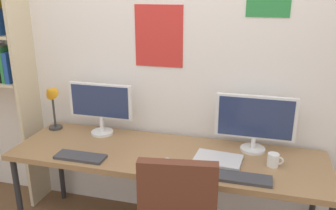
{
  "coord_description": "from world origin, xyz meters",
  "views": [
    {
      "loc": [
        0.6,
        -1.59,
        1.87
      ],
      "look_at": [
        0.0,
        0.65,
        1.09
      ],
      "focal_mm": 37.29,
      "sensor_mm": 36.0,
      "label": 1
    }
  ],
  "objects_px": {
    "coffee_mug": "(273,160)",
    "keyboard_right": "(243,178)",
    "desk": "(166,159)",
    "monitor_right": "(255,121)",
    "desk_lamp": "(51,99)",
    "keyboard_left": "(80,157)",
    "laptop_closed": "(218,160)",
    "computer_mouse": "(166,161)",
    "monitor_left": "(101,105)"
  },
  "relations": [
    {
      "from": "desk_lamp",
      "to": "computer_mouse",
      "type": "bearing_deg",
      "value": -17.37
    },
    {
      "from": "keyboard_right",
      "to": "keyboard_left",
      "type": "bearing_deg",
      "value": 180.0
    },
    {
      "from": "desk",
      "to": "laptop_closed",
      "type": "xyz_separation_m",
      "value": [
        0.38,
        -0.03,
        0.06
      ]
    },
    {
      "from": "monitor_right",
      "to": "laptop_closed",
      "type": "distance_m",
      "value": 0.39
    },
    {
      "from": "monitor_left",
      "to": "laptop_closed",
      "type": "height_order",
      "value": "monitor_left"
    },
    {
      "from": "keyboard_left",
      "to": "computer_mouse",
      "type": "distance_m",
      "value": 0.61
    },
    {
      "from": "desk_lamp",
      "to": "keyboard_left",
      "type": "bearing_deg",
      "value": -41.44
    },
    {
      "from": "desk",
      "to": "coffee_mug",
      "type": "bearing_deg",
      "value": -0.07
    },
    {
      "from": "monitor_left",
      "to": "keyboard_right",
      "type": "height_order",
      "value": "monitor_left"
    },
    {
      "from": "monitor_right",
      "to": "desk_lamp",
      "type": "bearing_deg",
      "value": -178.94
    },
    {
      "from": "monitor_right",
      "to": "keyboard_left",
      "type": "bearing_deg",
      "value": -159.13
    },
    {
      "from": "monitor_right",
      "to": "keyboard_left",
      "type": "relative_size",
      "value": 1.58
    },
    {
      "from": "laptop_closed",
      "to": "monitor_left",
      "type": "bearing_deg",
      "value": 170.86
    },
    {
      "from": "monitor_right",
      "to": "keyboard_left",
      "type": "height_order",
      "value": "monitor_right"
    },
    {
      "from": "desk",
      "to": "keyboard_left",
      "type": "xyz_separation_m",
      "value": [
        -0.56,
        -0.23,
        0.06
      ]
    },
    {
      "from": "monitor_right",
      "to": "keyboard_right",
      "type": "bearing_deg",
      "value": -95.17
    },
    {
      "from": "monitor_left",
      "to": "desk_lamp",
      "type": "height_order",
      "value": "monitor_left"
    },
    {
      "from": "desk_lamp",
      "to": "computer_mouse",
      "type": "relative_size",
      "value": 4.24
    },
    {
      "from": "monitor_left",
      "to": "desk_lamp",
      "type": "bearing_deg",
      "value": -175.99
    },
    {
      "from": "monitor_left",
      "to": "desk_lamp",
      "type": "relative_size",
      "value": 1.28
    },
    {
      "from": "keyboard_right",
      "to": "computer_mouse",
      "type": "relative_size",
      "value": 3.63
    },
    {
      "from": "desk",
      "to": "monitor_right",
      "type": "height_order",
      "value": "monitor_right"
    },
    {
      "from": "desk",
      "to": "keyboard_right",
      "type": "relative_size",
      "value": 6.47
    },
    {
      "from": "monitor_right",
      "to": "monitor_left",
      "type": "bearing_deg",
      "value": -180.0
    },
    {
      "from": "monitor_left",
      "to": "keyboard_right",
      "type": "distance_m",
      "value": 1.26
    },
    {
      "from": "computer_mouse",
      "to": "monitor_left",
      "type": "bearing_deg",
      "value": 150.41
    },
    {
      "from": "keyboard_left",
      "to": "laptop_closed",
      "type": "distance_m",
      "value": 0.96
    },
    {
      "from": "desk_lamp",
      "to": "computer_mouse",
      "type": "xyz_separation_m",
      "value": [
        1.07,
        -0.33,
        -0.25
      ]
    },
    {
      "from": "desk",
      "to": "laptop_closed",
      "type": "distance_m",
      "value": 0.38
    },
    {
      "from": "desk",
      "to": "keyboard_left",
      "type": "relative_size",
      "value": 6.34
    },
    {
      "from": "desk",
      "to": "keyboard_left",
      "type": "height_order",
      "value": "keyboard_left"
    },
    {
      "from": "monitor_right",
      "to": "computer_mouse",
      "type": "height_order",
      "value": "monitor_right"
    },
    {
      "from": "keyboard_right",
      "to": "laptop_closed",
      "type": "distance_m",
      "value": 0.27
    },
    {
      "from": "keyboard_left",
      "to": "computer_mouse",
      "type": "xyz_separation_m",
      "value": [
        0.6,
        0.08,
        0.01
      ]
    },
    {
      "from": "keyboard_left",
      "to": "laptop_closed",
      "type": "bearing_deg",
      "value": 12.23
    },
    {
      "from": "monitor_left",
      "to": "keyboard_left",
      "type": "bearing_deg",
      "value": -84.83
    },
    {
      "from": "monitor_left",
      "to": "computer_mouse",
      "type": "bearing_deg",
      "value": -29.59
    },
    {
      "from": "monitor_right",
      "to": "computer_mouse",
      "type": "bearing_deg",
      "value": -146.89
    },
    {
      "from": "laptop_closed",
      "to": "monitor_right",
      "type": "bearing_deg",
      "value": 51.54
    },
    {
      "from": "monitor_right",
      "to": "keyboard_left",
      "type": "xyz_separation_m",
      "value": [
        -1.16,
        -0.44,
        -0.22
      ]
    },
    {
      "from": "desk_lamp",
      "to": "keyboard_right",
      "type": "height_order",
      "value": "desk_lamp"
    },
    {
      "from": "keyboard_right",
      "to": "monitor_right",
      "type": "bearing_deg",
      "value": 84.83
    },
    {
      "from": "desk",
      "to": "coffee_mug",
      "type": "height_order",
      "value": "coffee_mug"
    },
    {
      "from": "computer_mouse",
      "to": "laptop_closed",
      "type": "distance_m",
      "value": 0.36
    },
    {
      "from": "coffee_mug",
      "to": "keyboard_right",
      "type": "bearing_deg",
      "value": -128.16
    },
    {
      "from": "keyboard_right",
      "to": "computer_mouse",
      "type": "bearing_deg",
      "value": 171.44
    },
    {
      "from": "desk_lamp",
      "to": "desk",
      "type": "bearing_deg",
      "value": -10.07
    },
    {
      "from": "laptop_closed",
      "to": "computer_mouse",
      "type": "bearing_deg",
      "value": -154.9
    },
    {
      "from": "monitor_right",
      "to": "keyboard_right",
      "type": "height_order",
      "value": "monitor_right"
    },
    {
      "from": "desk",
      "to": "monitor_right",
      "type": "xyz_separation_m",
      "value": [
        0.6,
        0.21,
        0.28
      ]
    }
  ]
}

